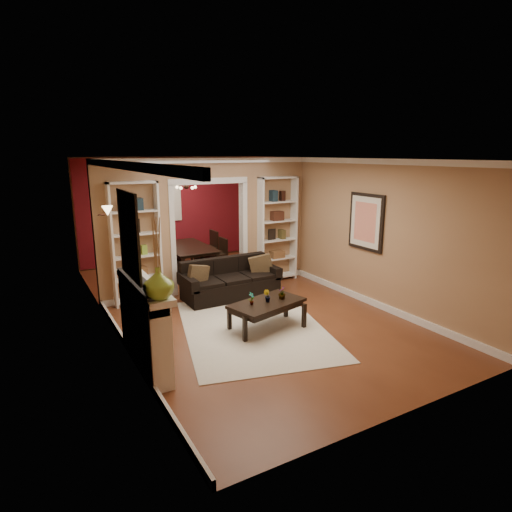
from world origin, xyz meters
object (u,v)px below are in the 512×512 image
fireplace (146,325)px  dining_table (189,259)px  bookshelf_left (136,244)px  bookshelf_right (277,230)px  sofa (231,279)px  coffee_table (267,315)px

fireplace → dining_table: size_ratio=0.94×
bookshelf_left → dining_table: size_ratio=1.27×
bookshelf_right → dining_table: (-1.48, 1.59, -0.83)m
bookshelf_left → bookshelf_right: same height
sofa → fireplace: 2.95m
sofa → coffee_table: size_ratio=1.59×
coffee_table → dining_table: size_ratio=0.67×
sofa → fireplace: size_ratio=1.14×
bookshelf_left → bookshelf_right: bearing=0.0°
bookshelf_left → sofa: bearing=-19.2°
coffee_table → bookshelf_left: bookshelf_left is taller
sofa → dining_table: bearing=91.2°
dining_table → fireplace: bearing=152.3°
coffee_table → dining_table: (0.13, 3.86, 0.09)m
coffee_table → dining_table: 3.86m
sofa → fireplace: fireplace is taller
bookshelf_right → dining_table: 2.33m
coffee_table → fireplace: size_ratio=0.71×
coffee_table → bookshelf_right: bearing=40.0°
coffee_table → bookshelf_right: (1.61, 2.27, 0.92)m
coffee_table → fireplace: fireplace is taller
fireplace → coffee_table: bearing=7.3°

